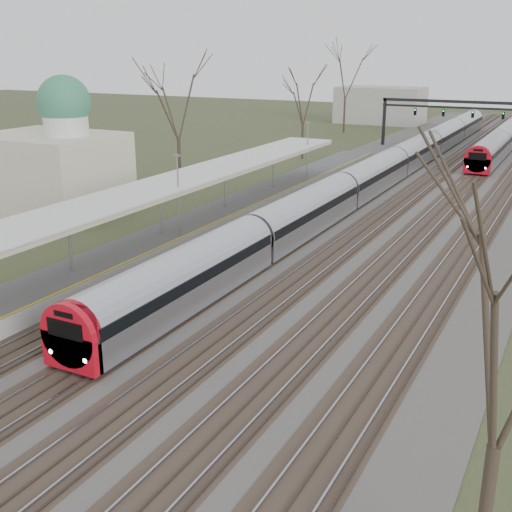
% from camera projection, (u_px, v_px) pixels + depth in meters
% --- Properties ---
extents(track_bed, '(24.00, 160.00, 0.22)m').
position_uv_depth(track_bed, '(398.00, 198.00, 54.10)').
color(track_bed, '#474442').
rests_on(track_bed, ground).
extents(platform, '(3.50, 69.00, 1.00)m').
position_uv_depth(platform, '(192.00, 228.00, 43.22)').
color(platform, '#9E9B93').
rests_on(platform, ground).
extents(canopy, '(4.10, 50.00, 3.11)m').
position_uv_depth(canopy, '(150.00, 191.00, 38.34)').
color(canopy, slate).
rests_on(canopy, platform).
extents(dome_building, '(10.00, 8.00, 10.30)m').
position_uv_depth(dome_building, '(52.00, 165.00, 48.16)').
color(dome_building, beige).
rests_on(dome_building, ground).
extents(signal_gantry, '(21.00, 0.59, 6.08)m').
position_uv_depth(signal_gantry, '(467.00, 110.00, 77.97)').
color(signal_gantry, black).
rests_on(signal_gantry, ground).
extents(tree_west_far, '(5.50, 5.50, 11.33)m').
position_uv_depth(tree_west_far, '(177.00, 100.00, 53.25)').
color(tree_west_far, '#2D231C').
rests_on(tree_west_far, ground).
extents(tree_east_near, '(4.50, 4.50, 9.27)m').
position_uv_depth(tree_east_near, '(508.00, 337.00, 12.72)').
color(tree_east_near, '#2D231C').
rests_on(tree_east_near, ground).
extents(train_near, '(2.62, 90.21, 3.05)m').
position_uv_depth(train_near, '(394.00, 163.00, 62.05)').
color(train_near, '#AFB2B9').
rests_on(train_near, ground).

